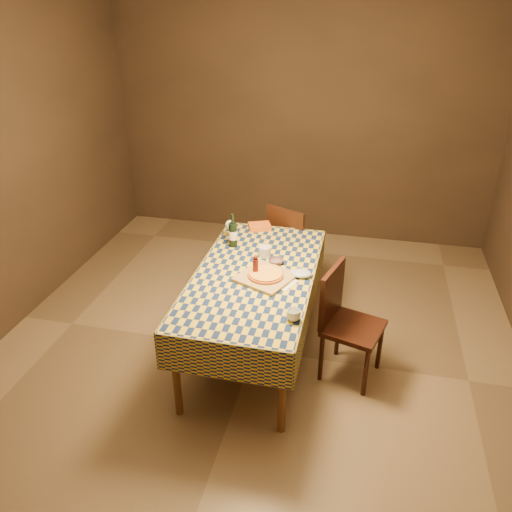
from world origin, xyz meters
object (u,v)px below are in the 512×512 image
(bowl, at_px, (276,262))
(wine_bottle, at_px, (233,234))
(pizza, at_px, (266,274))
(white_plate, at_px, (279,278))
(dining_table, at_px, (255,281))
(chair_right, at_px, (344,317))
(cutting_board, at_px, (266,277))
(chair_far, at_px, (291,243))

(bowl, relative_size, wine_bottle, 0.41)
(pizza, height_order, white_plate, pizza)
(wine_bottle, xyz_separation_m, white_plate, (0.50, -0.47, -0.11))
(bowl, height_order, white_plate, bowl)
(dining_table, distance_m, chair_right, 0.76)
(cutting_board, height_order, chair_right, chair_right)
(dining_table, xyz_separation_m, white_plate, (0.20, -0.04, 0.08))
(bowl, xyz_separation_m, white_plate, (0.07, -0.23, -0.01))
(dining_table, relative_size, cutting_board, 4.77)
(wine_bottle, bearing_deg, pizza, -51.18)
(chair_far, bearing_deg, bowl, -89.19)
(chair_far, bearing_deg, white_plate, -85.86)
(chair_right, bearing_deg, chair_far, 117.37)
(bowl, bearing_deg, wine_bottle, 150.96)
(cutting_board, height_order, wine_bottle, wine_bottle)
(bowl, bearing_deg, white_plate, -73.49)
(pizza, bearing_deg, dining_table, 149.66)
(cutting_board, height_order, bowl, bowl)
(bowl, height_order, chair_right, chair_right)
(dining_table, bearing_deg, chair_right, -7.30)
(bowl, xyz_separation_m, wine_bottle, (-0.43, 0.24, 0.09))
(chair_right, bearing_deg, cutting_board, 176.94)
(pizza, xyz_separation_m, wine_bottle, (-0.40, 0.49, 0.08))
(white_plate, relative_size, chair_right, 0.24)
(cutting_board, bearing_deg, bowl, 82.61)
(dining_table, xyz_separation_m, pizza, (0.10, -0.06, 0.11))
(bowl, bearing_deg, chair_right, -25.74)
(bowl, bearing_deg, chair_far, 90.81)
(pizza, height_order, wine_bottle, wine_bottle)
(cutting_board, relative_size, pizza, 1.04)
(chair_far, distance_m, chair_right, 1.33)
(cutting_board, distance_m, pizza, 0.03)
(white_plate, bearing_deg, chair_right, -6.11)
(white_plate, bearing_deg, chair_far, 94.14)
(cutting_board, xyz_separation_m, bowl, (0.03, 0.25, 0.01))
(pizza, bearing_deg, cutting_board, 180.00)
(dining_table, xyz_separation_m, bowl, (0.14, 0.19, 0.10))
(pizza, height_order, chair_far, chair_far)
(pizza, distance_m, chair_far, 1.18)
(chair_far, bearing_deg, cutting_board, -91.02)
(dining_table, height_order, white_plate, white_plate)
(pizza, distance_m, white_plate, 0.11)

